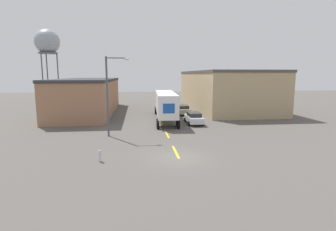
% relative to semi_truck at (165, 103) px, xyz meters
% --- Properties ---
extents(ground_plane, '(160.00, 160.00, 0.00)m').
position_rel_semi_truck_xyz_m(ground_plane, '(-0.78, -17.45, -2.39)').
color(ground_plane, '#56514C').
extents(road_centerline, '(0.20, 16.83, 0.01)m').
position_rel_semi_truck_xyz_m(road_centerline, '(-0.78, -9.26, -2.38)').
color(road_centerline, yellow).
rests_on(road_centerline, ground_plane).
extents(warehouse_left, '(8.35, 24.55, 5.73)m').
position_rel_semi_truck_xyz_m(warehouse_left, '(-12.12, 8.50, 0.48)').
color(warehouse_left, '#9E7051').
rests_on(warehouse_left, ground_plane).
extents(warehouse_right, '(12.29, 26.65, 7.09)m').
position_rel_semi_truck_xyz_m(warehouse_right, '(12.52, 11.69, 1.16)').
color(warehouse_right, tan).
rests_on(warehouse_right, ground_plane).
extents(semi_truck, '(3.41, 15.08, 3.97)m').
position_rel_semi_truck_xyz_m(semi_truck, '(0.00, 0.00, 0.00)').
color(semi_truck, black).
rests_on(semi_truck, ground_plane).
extents(parked_car_right_far, '(1.97, 4.63, 1.52)m').
position_rel_semi_truck_xyz_m(parked_car_right_far, '(3.40, 4.77, -1.60)').
color(parked_car_right_far, tan).
rests_on(parked_car_right_far, ground_plane).
extents(parked_car_right_mid, '(1.97, 4.63, 1.52)m').
position_rel_semi_truck_xyz_m(parked_car_right_mid, '(3.40, -3.60, -1.60)').
color(parked_car_right_mid, silver).
rests_on(parked_car_right_mid, ground_plane).
extents(water_tower, '(6.01, 6.01, 17.48)m').
position_rel_semi_truck_xyz_m(water_tower, '(-25.88, 32.70, 11.90)').
color(water_tower, '#47474C').
rests_on(water_tower, ground_plane).
extents(street_lamp, '(2.42, 0.32, 8.22)m').
position_rel_semi_truck_xyz_m(street_lamp, '(-6.70, -9.46, 2.36)').
color(street_lamp, '#4C4C51').
rests_on(street_lamp, ground_plane).
extents(fire_hydrant, '(0.22, 0.22, 0.89)m').
position_rel_semi_truck_xyz_m(fire_hydrant, '(-6.74, -17.70, -1.94)').
color(fire_hydrant, silver).
rests_on(fire_hydrant, ground_plane).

